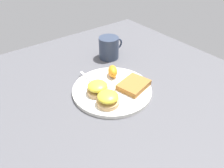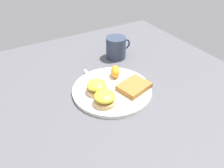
{
  "view_description": "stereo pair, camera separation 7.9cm",
  "coord_description": "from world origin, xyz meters",
  "px_view_note": "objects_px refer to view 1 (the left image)",
  "views": [
    {
      "loc": [
        -0.39,
        -0.51,
        0.5
      ],
      "look_at": [
        0.0,
        0.0,
        0.03
      ],
      "focal_mm": 35.0,
      "sensor_mm": 36.0,
      "label": 1
    },
    {
      "loc": [
        -0.32,
        -0.55,
        0.5
      ],
      "look_at": [
        0.0,
        0.0,
        0.03
      ],
      "focal_mm": 35.0,
      "sensor_mm": 36.0,
      "label": 2
    }
  ],
  "objects_px": {
    "orange_wedge": "(113,71)",
    "sandwich_benedict_right": "(108,99)",
    "hashbrown_patty": "(134,85)",
    "fork": "(98,88)",
    "sandwich_benedict_left": "(98,88)",
    "cup": "(109,48)"
  },
  "relations": [
    {
      "from": "orange_wedge",
      "to": "sandwich_benedict_right",
      "type": "bearing_deg",
      "value": -132.81
    },
    {
      "from": "sandwich_benedict_right",
      "to": "hashbrown_patty",
      "type": "bearing_deg",
      "value": 7.8
    },
    {
      "from": "hashbrown_patty",
      "to": "orange_wedge",
      "type": "distance_m",
      "value": 0.11
    },
    {
      "from": "sandwich_benedict_right",
      "to": "orange_wedge",
      "type": "bearing_deg",
      "value": 47.19
    },
    {
      "from": "sandwich_benedict_right",
      "to": "hashbrown_patty",
      "type": "relative_size",
      "value": 0.71
    },
    {
      "from": "orange_wedge",
      "to": "fork",
      "type": "bearing_deg",
      "value": -161.83
    },
    {
      "from": "sandwich_benedict_left",
      "to": "sandwich_benedict_right",
      "type": "height_order",
      "value": "same"
    },
    {
      "from": "fork",
      "to": "cup",
      "type": "bearing_deg",
      "value": 44.0
    },
    {
      "from": "cup",
      "to": "fork",
      "type": "bearing_deg",
      "value": -136.0
    },
    {
      "from": "fork",
      "to": "sandwich_benedict_left",
      "type": "bearing_deg",
      "value": -123.33
    },
    {
      "from": "sandwich_benedict_left",
      "to": "orange_wedge",
      "type": "relative_size",
      "value": 1.29
    },
    {
      "from": "hashbrown_patty",
      "to": "cup",
      "type": "height_order",
      "value": "cup"
    },
    {
      "from": "sandwich_benedict_left",
      "to": "cup",
      "type": "relative_size",
      "value": 0.63
    },
    {
      "from": "hashbrown_patty",
      "to": "fork",
      "type": "distance_m",
      "value": 0.13
    },
    {
      "from": "orange_wedge",
      "to": "cup",
      "type": "xyz_separation_m",
      "value": [
        0.09,
        0.15,
        0.01
      ]
    },
    {
      "from": "fork",
      "to": "cup",
      "type": "xyz_separation_m",
      "value": [
        0.19,
        0.18,
        0.03
      ]
    },
    {
      "from": "sandwich_benedict_right",
      "to": "orange_wedge",
      "type": "xyz_separation_m",
      "value": [
        0.11,
        0.12,
        -0.0
      ]
    },
    {
      "from": "hashbrown_patty",
      "to": "sandwich_benedict_right",
      "type": "bearing_deg",
      "value": -172.2
    },
    {
      "from": "sandwich_benedict_right",
      "to": "cup",
      "type": "bearing_deg",
      "value": 52.69
    },
    {
      "from": "sandwich_benedict_right",
      "to": "sandwich_benedict_left",
      "type": "bearing_deg",
      "value": 85.27
    },
    {
      "from": "hashbrown_patty",
      "to": "fork",
      "type": "height_order",
      "value": "hashbrown_patty"
    },
    {
      "from": "cup",
      "to": "hashbrown_patty",
      "type": "bearing_deg",
      "value": -106.76
    }
  ]
}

